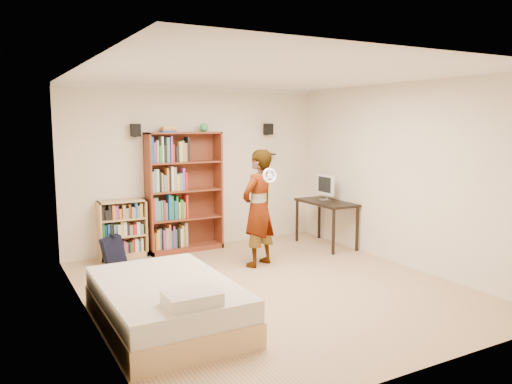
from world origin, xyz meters
TOP-DOWN VIEW (x-y plane):
  - ground at (0.00, 0.00)m, footprint 4.50×5.00m
  - room_shell at (0.00, 0.00)m, footprint 4.52×5.02m
  - crown_molding at (0.00, 0.00)m, footprint 4.50×5.00m
  - speaker_left at (-1.05, 2.40)m, footprint 0.14×0.12m
  - speaker_right at (1.35, 2.40)m, footprint 0.14×0.12m
  - wall_shelf at (1.35, 2.41)m, footprint 0.25×0.16m
  - tall_bookshelf at (-0.29, 2.32)m, footprint 1.24×0.36m
  - low_bookshelf at (-1.32, 2.36)m, footprint 0.73×0.27m
  - computer_desk at (1.94, 1.44)m, footprint 0.57×1.14m
  - imac at (2.00, 1.56)m, footprint 0.16×0.45m
  - daybed at (-1.58, -0.51)m, footprint 1.29×1.99m
  - person at (0.35, 0.96)m, footprint 0.75×0.64m
  - wii_wheel at (0.35, 0.64)m, footprint 0.22×0.08m
  - navy_bag at (-1.55, 2.05)m, footprint 0.36×0.26m

SIDE VIEW (x-z plane):
  - ground at x=0.00m, z-range -0.01..0.01m
  - navy_bag at x=-1.55m, z-range 0.00..0.45m
  - daybed at x=-1.58m, z-range 0.00..0.59m
  - computer_desk at x=1.94m, z-range 0.00..0.78m
  - low_bookshelf at x=-1.32m, z-range 0.00..0.92m
  - person at x=0.35m, z-range 0.00..1.73m
  - tall_bookshelf at x=-0.29m, z-range 0.00..1.96m
  - imac at x=2.00m, z-range 0.78..1.22m
  - wii_wheel at x=0.35m, z-range 1.27..1.49m
  - wall_shelf at x=1.35m, z-range 1.54..1.56m
  - room_shell at x=0.00m, z-range 0.41..3.12m
  - speaker_left at x=-1.05m, z-range 1.90..2.10m
  - speaker_right at x=1.35m, z-range 1.90..2.10m
  - crown_molding at x=0.00m, z-range 2.64..2.70m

